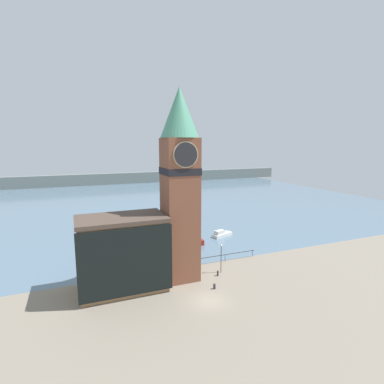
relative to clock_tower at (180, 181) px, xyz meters
The scene contains 11 objects.
ground_plane 15.36m from the clock_tower, 82.93° to the right, with size 160.00×160.00×0.00m, color gray.
water 64.56m from the clock_tower, 89.19° to the left, with size 160.00×120.00×0.00m.
far_shoreline 103.71m from the clock_tower, 89.50° to the left, with size 180.00×3.00×5.00m.
pier_railing 15.45m from the clock_tower, 18.63° to the left, with size 10.73×0.08×1.09m.
clock_tower is the anchor object (origin of this frame).
pier_building 11.78m from the clock_tower, behind, with size 11.00×6.55×9.44m.
boat_near 18.32m from the clock_tower, 62.19° to the left, with size 4.39×1.63×2.04m.
boat_far 23.87m from the clock_tower, 46.08° to the left, with size 4.72×2.91×1.37m.
mooring_bollard_near 14.26m from the clock_tower, 58.75° to the right, with size 0.33×0.33×0.73m.
mooring_bollard_far 14.11m from the clock_tower, 16.31° to the right, with size 0.26×0.26×0.78m.
lamp_post 12.18m from the clock_tower, ahead, with size 0.32×0.32×4.21m.
Camera 1 is at (-14.06, -29.62, 18.33)m, focal length 28.00 mm.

